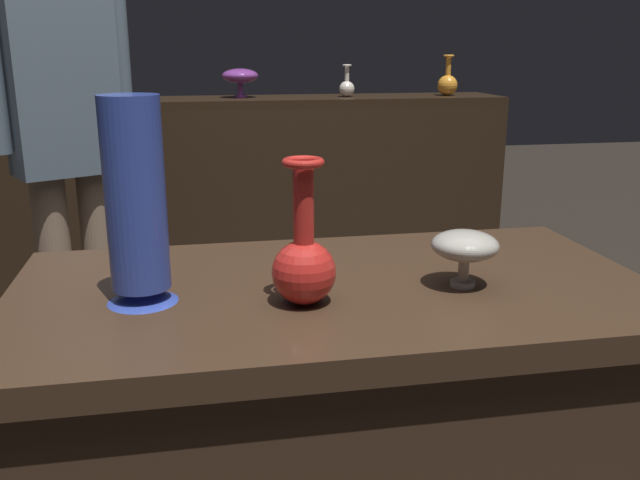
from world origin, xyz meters
name	(u,v)px	position (x,y,z in m)	size (l,w,h in m)	color
display_plinth	(334,467)	(0.00, 0.00, 0.40)	(1.20, 0.64, 0.80)	#382619
back_display_shelf	(244,198)	(0.00, 2.20, 0.49)	(2.60, 0.40, 0.99)	black
vase_centerpiece	(304,260)	(-0.07, -0.09, 0.88)	(0.11, 0.11, 0.25)	red
vase_tall_behind	(465,247)	(0.23, -0.06, 0.88)	(0.12, 0.12, 0.11)	gray
vase_left_accent	(136,206)	(-0.35, -0.03, 0.97)	(0.12, 0.12, 0.36)	#2D429E
shelf_vase_far_right	(448,83)	(1.04, 2.17, 1.05)	(0.10, 0.10, 0.20)	orange
shelf_vase_right	(347,87)	(0.52, 2.17, 1.04)	(0.08, 0.08, 0.16)	silver
shelf_vase_center	(240,77)	(0.00, 2.22, 1.09)	(0.18, 0.18, 0.14)	#7A388E
visitor_near_left	(64,122)	(-0.65, 1.13, 1.00)	(0.43, 0.31, 1.68)	#846B56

